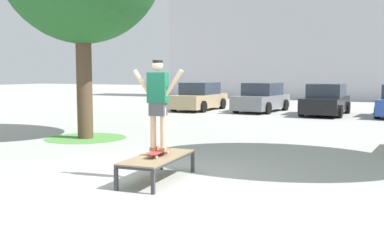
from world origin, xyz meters
TOP-DOWN VIEW (x-y plane):
  - ground_plane at (0.00, 0.00)m, footprint 120.00×120.00m
  - skate_box at (0.25, -0.10)m, footprint 0.91×1.95m
  - skateboard at (0.25, -0.06)m, footprint 0.31×0.82m
  - skater at (0.25, -0.06)m, footprint 1.00×0.32m
  - grass_patch_near_left at (-4.55, 3.82)m, footprint 2.51×2.51m
  - car_tan at (-5.86, 15.17)m, footprint 1.95×4.22m
  - car_grey at (-2.51, 15.71)m, footprint 2.19×4.33m
  - car_black at (0.85, 15.15)m, footprint 1.96×4.22m

SIDE VIEW (x-z plane):
  - ground_plane at x=0.00m, z-range 0.00..0.00m
  - grass_patch_near_left at x=-4.55m, z-range 0.00..0.01m
  - skate_box at x=0.25m, z-range 0.18..0.64m
  - skateboard at x=0.25m, z-range 0.49..0.58m
  - car_tan at x=-5.86m, z-range -0.06..1.44m
  - car_grey at x=-2.51m, z-range -0.06..1.44m
  - car_black at x=0.85m, z-range -0.06..1.44m
  - skater at x=0.25m, z-range 0.68..2.38m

